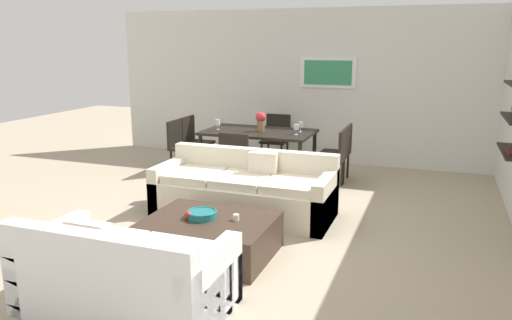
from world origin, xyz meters
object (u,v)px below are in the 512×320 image
Objects in this scene: dining_chair_head at (276,136)px; wine_glass_right_far at (301,125)px; apple_on_coffee_table at (189,215)px; dining_chair_right_far at (340,149)px; candle_jar at (236,217)px; wine_glass_left_near at (218,123)px; dining_table at (259,135)px; decorative_bowl at (202,214)px; sofa_beige at (245,192)px; dining_chair_right_near at (334,155)px; loveseat_white at (124,276)px; wine_glass_right_near at (296,127)px; dining_chair_foot at (237,158)px; dining_chair_left_far at (194,138)px; coffee_table at (210,237)px; centerpiece_vase at (261,120)px; dining_chair_left_near at (181,143)px.

wine_glass_right_far is at bearing -50.54° from dining_chair_head.
dining_chair_right_far is (0.89, 3.34, 0.08)m from apple_on_coffee_table.
candle_jar is 3.24m from wine_glass_left_near.
dining_table reaches higher than candle_jar.
decorative_bowl is 1.92× the size of wine_glass_right_far.
sofa_beige is 1.75m from dining_chair_right_near.
dining_chair_head is (-0.40, 5.17, 0.21)m from loveseat_white.
wine_glass_right_near reaches higher than dining_table.
dining_chair_right_far is (0.78, 3.26, 0.08)m from decorative_bowl.
dining_chair_right_near is (0.43, 2.74, 0.09)m from candle_jar.
loveseat_white is 19.01× the size of apple_on_coffee_table.
dining_chair_foot is at bearing -90.00° from dining_table.
dining_chair_right_near and dining_chair_left_far have the same top height.
coffee_table is 7.84× the size of wine_glass_right_near.
loveseat_white is at bearing -85.20° from centerpiece_vase.
wine_glass_right_near is 0.25m from wine_glass_right_far.
centerpiece_vase reaches higher than dining_chair_left_far.
dining_chair_head is (-0.38, 4.03, 0.08)m from apple_on_coffee_table.
dining_table is at bearing 99.13° from decorative_bowl.
candle_jar is at bearing -67.72° from dining_chair_foot.
dining_chair_left_far is (-2.11, 3.20, 0.09)m from candle_jar.
apple_on_coffee_table is 0.10× the size of dining_chair_left_near.
dining_chair_left_near is at bearing -169.75° from dining_table.
dining_chair_left_far is 1.96m from wine_glass_right_far.
coffee_table is 3.34m from dining_chair_right_far.
wine_glass_right_near is at bearing -150.11° from dining_chair_right_far.
decorative_bowl is (0.03, -1.26, 0.13)m from sofa_beige.
wine_glass_right_near is (1.92, -0.36, 0.36)m from dining_chair_left_far.
wine_glass_left_near is (-1.14, 2.90, 0.44)m from decorative_bowl.
dining_chair_right_near reaches higher than loveseat_white.
candle_jar is at bearing -56.58° from dining_chair_left_far.
coffee_table is 0.73× the size of dining_table.
wine_glass_left_near is at bearing -170.90° from centerpiece_vase.
wine_glass_right_near is at bearing 86.76° from decorative_bowl.
wine_glass_right_far is at bearing 150.11° from dining_chair_right_near.
apple_on_coffee_table is 3.02m from dining_chair_right_near.
dining_table is at bearing -90.00° from dining_chair_head.
dining_chair_left_far is (-1.76, 3.26, 0.08)m from decorative_bowl.
dining_chair_right_far is at bearing 10.25° from dining_chair_left_near.
sofa_beige is 2.74m from dining_chair_head.
loveseat_white is at bearing -67.47° from dining_chair_left_near.
dining_chair_left_far is 5.45× the size of wine_glass_right_near.
candle_jar is 0.38× the size of wine_glass_left_near.
dining_chair_left_far reaches higher than candle_jar.
dining_chair_right_far is at bearing 29.89° from wine_glass_right_near.
decorative_bowl is 0.35× the size of dining_chair_left_near.
decorative_bowl is at bearing -68.59° from wine_glass_left_near.
centerpiece_vase is (-0.42, 1.76, 0.64)m from sofa_beige.
dining_chair_head is at bearing 90.00° from dining_table.
decorative_bowl is 1.01× the size of centerpiece_vase.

